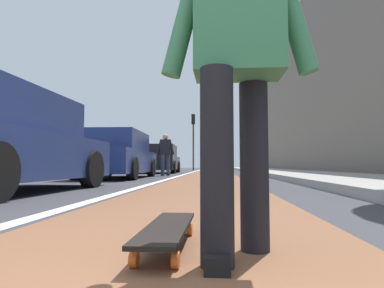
{
  "coord_description": "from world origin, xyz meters",
  "views": [
    {
      "loc": [
        -0.33,
        -0.25,
        0.41
      ],
      "look_at": [
        12.88,
        0.77,
        1.3
      ],
      "focal_mm": 29.74,
      "sensor_mm": 36.0,
      "label": 1
    }
  ],
  "objects_px": {
    "parked_car_far": "(160,160)",
    "traffic_light": "(193,132)",
    "parked_car_mid": "(118,156)",
    "pedestrian_distant": "(165,152)",
    "skater_person": "(237,51)",
    "skateboard": "(167,230)"
  },
  "relations": [
    {
      "from": "traffic_light",
      "to": "pedestrian_distant",
      "type": "distance_m",
      "value": 12.85
    },
    {
      "from": "skater_person",
      "to": "traffic_light",
      "type": "bearing_deg",
      "value": 4.65
    },
    {
      "from": "skater_person",
      "to": "traffic_light",
      "type": "distance_m",
      "value": 23.98
    },
    {
      "from": "skateboard",
      "to": "skater_person",
      "type": "relative_size",
      "value": 0.51
    },
    {
      "from": "skater_person",
      "to": "parked_car_far",
      "type": "distance_m",
      "value": 15.66
    },
    {
      "from": "skateboard",
      "to": "pedestrian_distant",
      "type": "bearing_deg",
      "value": 9.24
    },
    {
      "from": "skater_person",
      "to": "parked_car_mid",
      "type": "height_order",
      "value": "skater_person"
    },
    {
      "from": "skateboard",
      "to": "parked_car_mid",
      "type": "bearing_deg",
      "value": 19.05
    },
    {
      "from": "skater_person",
      "to": "traffic_light",
      "type": "height_order",
      "value": "traffic_light"
    },
    {
      "from": "parked_car_mid",
      "to": "skater_person",
      "type": "bearing_deg",
      "value": -159.22
    },
    {
      "from": "parked_car_mid",
      "to": "parked_car_far",
      "type": "height_order",
      "value": "parked_car_mid"
    },
    {
      "from": "parked_car_far",
      "to": "traffic_light",
      "type": "relative_size",
      "value": 0.95
    },
    {
      "from": "parked_car_mid",
      "to": "traffic_light",
      "type": "bearing_deg",
      "value": -4.96
    },
    {
      "from": "skater_person",
      "to": "skateboard",
      "type": "bearing_deg",
      "value": 66.67
    },
    {
      "from": "pedestrian_distant",
      "to": "skateboard",
      "type": "bearing_deg",
      "value": -170.76
    },
    {
      "from": "skateboard",
      "to": "parked_car_far",
      "type": "xyz_separation_m",
      "value": [
        15.2,
        2.76,
        0.62
      ]
    },
    {
      "from": "parked_car_far",
      "to": "traffic_light",
      "type": "bearing_deg",
      "value": -7.9
    },
    {
      "from": "traffic_light",
      "to": "pedestrian_distant",
      "type": "height_order",
      "value": "traffic_light"
    },
    {
      "from": "parked_car_far",
      "to": "parked_car_mid",
      "type": "bearing_deg",
      "value": 178.74
    },
    {
      "from": "parked_car_mid",
      "to": "pedestrian_distant",
      "type": "distance_m",
      "value": 2.79
    },
    {
      "from": "skateboard",
      "to": "parked_car_mid",
      "type": "relative_size",
      "value": 0.18
    },
    {
      "from": "parked_car_far",
      "to": "skateboard",
      "type": "bearing_deg",
      "value": -169.69
    }
  ]
}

